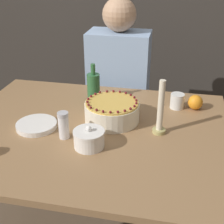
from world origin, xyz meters
TOP-DOWN VIEW (x-y plane):
  - dining_table at (0.00, 0.00)m, footprint 1.31×1.03m
  - cake at (0.08, 0.09)m, footprint 0.27×0.27m
  - sugar_bowl at (0.03, -0.15)m, footprint 0.13×0.13m
  - sugar_shaker at (-0.10, -0.11)m, footprint 0.05×0.05m
  - plate_stack at (-0.26, -0.05)m, footprint 0.19×0.19m
  - candle at (0.32, 0.02)m, footprint 0.06×0.06m
  - bottle at (-0.07, 0.31)m, footprint 0.07×0.07m
  - cup at (0.39, 0.30)m, footprint 0.07×0.07m
  - orange_fruit_0 at (0.49, 0.31)m, footprint 0.08×0.08m
  - person_man_blue_shirt at (-0.00, 0.71)m, footprint 0.40×0.34m

SIDE VIEW (x-z plane):
  - person_man_blue_shirt at x=0.00m, z-range -0.08..1.18m
  - dining_table at x=0.00m, z-range 0.26..1.01m
  - plate_stack at x=-0.26m, z-range 0.75..0.77m
  - orange_fruit_0 at x=0.49m, z-range 0.75..0.83m
  - sugar_bowl at x=0.03m, z-range 0.74..0.84m
  - cup at x=0.39m, z-range 0.75..0.83m
  - cake at x=0.08m, z-range 0.74..0.86m
  - sugar_shaker at x=-0.10m, z-range 0.75..0.88m
  - bottle at x=-0.07m, z-range 0.73..0.94m
  - candle at x=0.32m, z-range 0.73..0.98m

